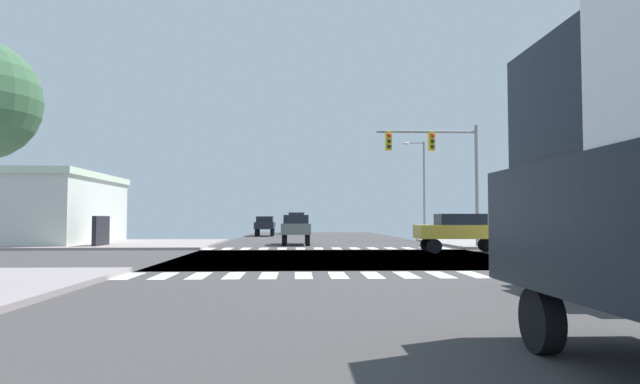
{
  "coord_description": "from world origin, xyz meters",
  "views": [
    {
      "loc": [
        -1.94,
        -23.5,
        1.63
      ],
      "look_at": [
        -0.87,
        2.43,
        2.89
      ],
      "focal_mm": 31.29,
      "sensor_mm": 36.0,
      "label": 1
    }
  ],
  "objects": [
    {
      "name": "ground",
      "position": [
        0.0,
        0.0,
        -0.03
      ],
      "size": [
        90.0,
        90.0,
        0.05
      ],
      "color": "#3E3C3B"
    },
    {
      "name": "traffic_signal_mast",
      "position": [
        5.98,
        7.18,
        5.07
      ],
      "size": [
        5.74,
        0.55,
        6.91
      ],
      "color": "gray",
      "rests_on": "ground"
    },
    {
      "name": "sedan_crossing_1",
      "position": [
        -5.0,
        30.05,
        1.12
      ],
      "size": [
        1.8,
        4.3,
        1.88
      ],
      "rotation": [
        0.0,
        0.0,
        3.14
      ],
      "color": "black",
      "rests_on": "ground"
    },
    {
      "name": "suv_nearside_1",
      "position": [
        -2.0,
        38.36,
        1.39
      ],
      "size": [
        1.96,
        4.6,
        2.34
      ],
      "rotation": [
        0.0,
        0.0,
        3.14
      ],
      "color": "black",
      "rests_on": "ground"
    },
    {
      "name": "suv_trailing_3",
      "position": [
        5.0,
        -11.78,
        1.39
      ],
      "size": [
        1.96,
        4.6,
        2.34
      ],
      "color": "black",
      "rests_on": "ground"
    },
    {
      "name": "sidewalk_corner_ne",
      "position": [
        13.0,
        12.0,
        0.07
      ],
      "size": [
        12.0,
        12.0,
        0.14
      ],
      "color": "gray",
      "rests_on": "ground"
    },
    {
      "name": "crosswalk_near",
      "position": [
        -0.25,
        -7.3,
        0.0
      ],
      "size": [
        13.5,
        2.0,
        0.01
      ],
      "color": "white",
      "rests_on": "ground"
    },
    {
      "name": "crosswalk_far",
      "position": [
        -0.25,
        7.3,
        0.0
      ],
      "size": [
        13.5,
        2.0,
        0.01
      ],
      "color": "white",
      "rests_on": "ground"
    },
    {
      "name": "bank_building",
      "position": [
        -19.92,
        12.87,
        2.28
      ],
      "size": [
        12.62,
        11.04,
        4.54
      ],
      "color": "silver",
      "rests_on": "ground"
    },
    {
      "name": "sedan_leading_2",
      "position": [
        6.05,
        3.5,
        1.12
      ],
      "size": [
        4.3,
        1.8,
        1.88
      ],
      "rotation": [
        0.0,
        0.0,
        4.71
      ],
      "color": "black",
      "rests_on": "ground"
    },
    {
      "name": "sedan_middle_3",
      "position": [
        -2.0,
        11.92,
        1.12
      ],
      "size": [
        1.8,
        4.3,
        1.88
      ],
      "rotation": [
        0.0,
        0.0,
        3.14
      ],
      "color": "black",
      "rests_on": "ground"
    },
    {
      "name": "street_lamp",
      "position": [
        7.67,
        19.22,
        4.6
      ],
      "size": [
        1.78,
        0.32,
        7.65
      ],
      "color": "gray",
      "rests_on": "ground"
    },
    {
      "name": "sidewalk_corner_nw",
      "position": [
        -13.0,
        12.0,
        0.07
      ],
      "size": [
        12.0,
        12.0,
        0.14
      ],
      "color": "gray",
      "rests_on": "ground"
    }
  ]
}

